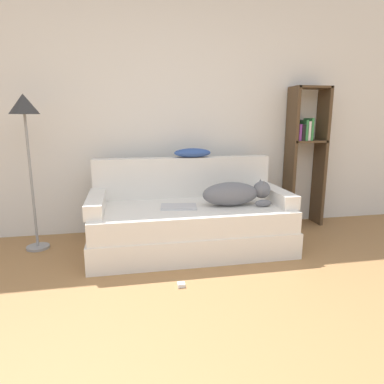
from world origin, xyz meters
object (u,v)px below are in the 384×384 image
at_px(dog, 236,193).
at_px(laptop, 179,207).
at_px(throw_pillow, 193,153).
at_px(floor_lamp, 25,120).
at_px(power_adapter, 181,285).
at_px(bookshelf, 306,149).
at_px(couch, 190,227).

relative_size(dog, laptop, 1.87).
bearing_deg(throw_pillow, floor_lamp, -175.97).
relative_size(dog, power_adapter, 11.77).
bearing_deg(power_adapter, laptop, 82.36).
xyz_separation_m(laptop, power_adapter, (-0.09, -0.69, -0.43)).
bearing_deg(dog, bookshelf, 30.70).
bearing_deg(bookshelf, floor_lamp, -175.16).
xyz_separation_m(laptop, throw_pillow, (0.22, 0.46, 0.45)).
bearing_deg(bookshelf, laptop, -159.25).
height_order(bookshelf, floor_lamp, bookshelf).
bearing_deg(bookshelf, throw_pillow, -174.23).
bearing_deg(floor_lamp, laptop, -14.68).
relative_size(bookshelf, power_adapter, 28.18).
distance_m(throw_pillow, bookshelf, 1.37).
bearing_deg(laptop, couch, 37.12).
relative_size(laptop, throw_pillow, 0.92).
relative_size(dog, floor_lamp, 0.45).
height_order(laptop, power_adapter, laptop).
bearing_deg(floor_lamp, bookshelf, 4.84).
bearing_deg(bookshelf, power_adapter, -142.50).
distance_m(throw_pillow, power_adapter, 1.48).
relative_size(laptop, bookshelf, 0.22).
height_order(laptop, floor_lamp, floor_lamp).
height_order(dog, power_adapter, dog).
bearing_deg(dog, throw_pillow, 123.72).
xyz_separation_m(throw_pillow, floor_lamp, (-1.57, -0.11, 0.34)).
xyz_separation_m(throw_pillow, bookshelf, (1.36, 0.14, 0.01)).
bearing_deg(couch, throw_pillow, 75.50).
distance_m(dog, laptop, 0.56).
distance_m(couch, throw_pillow, 0.80).
xyz_separation_m(dog, laptop, (-0.55, 0.02, -0.11)).
xyz_separation_m(floor_lamp, power_adapter, (1.26, -1.04, -1.22)).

